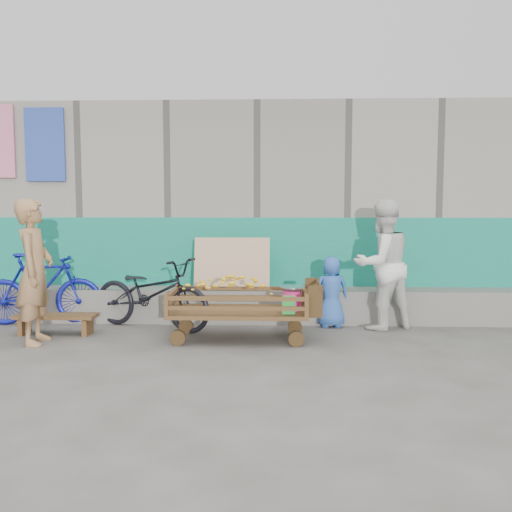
{
  "coord_description": "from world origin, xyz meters",
  "views": [
    {
      "loc": [
        0.91,
        -5.26,
        1.61
      ],
      "look_at": [
        0.66,
        1.2,
        1.0
      ],
      "focal_mm": 40.0,
      "sensor_mm": 36.0,
      "label": 1
    }
  ],
  "objects_px": {
    "vendor_man": "(35,272)",
    "bicycle_blue": "(41,289)",
    "woman": "(382,264)",
    "banana_cart": "(236,297)",
    "bench": "(56,320)",
    "bicycle_dark": "(151,293)",
    "child": "(331,292)"
  },
  "relations": [
    {
      "from": "vendor_man",
      "to": "bicycle_blue",
      "type": "height_order",
      "value": "vendor_man"
    },
    {
      "from": "bicycle_blue",
      "to": "woman",
      "type": "bearing_deg",
      "value": -98.57
    },
    {
      "from": "bicycle_blue",
      "to": "vendor_man",
      "type": "bearing_deg",
      "value": -167.84
    },
    {
      "from": "banana_cart",
      "to": "bench",
      "type": "bearing_deg",
      "value": 175.02
    },
    {
      "from": "bicycle_dark",
      "to": "banana_cart",
      "type": "bearing_deg",
      "value": -92.08
    },
    {
      "from": "vendor_man",
      "to": "child",
      "type": "bearing_deg",
      "value": -79.58
    },
    {
      "from": "child",
      "to": "bicycle_blue",
      "type": "bearing_deg",
      "value": -5.88
    },
    {
      "from": "woman",
      "to": "banana_cart",
      "type": "bearing_deg",
      "value": -4.93
    },
    {
      "from": "bicycle_dark",
      "to": "bicycle_blue",
      "type": "height_order",
      "value": "bicycle_blue"
    },
    {
      "from": "banana_cart",
      "to": "woman",
      "type": "xyz_separation_m",
      "value": [
        1.81,
        0.67,
        0.32
      ]
    },
    {
      "from": "banana_cart",
      "to": "bicycle_dark",
      "type": "height_order",
      "value": "bicycle_dark"
    },
    {
      "from": "banana_cart",
      "to": "bicycle_blue",
      "type": "bearing_deg",
      "value": 164.01
    },
    {
      "from": "child",
      "to": "bicycle_dark",
      "type": "xyz_separation_m",
      "value": [
        -2.3,
        -0.2,
        -0.0
      ]
    },
    {
      "from": "woman",
      "to": "bicycle_blue",
      "type": "height_order",
      "value": "woman"
    },
    {
      "from": "bench",
      "to": "banana_cart",
      "type": "bearing_deg",
      "value": -4.98
    },
    {
      "from": "bench",
      "to": "bicycle_blue",
      "type": "xyz_separation_m",
      "value": [
        -0.4,
        0.56,
        0.29
      ]
    },
    {
      "from": "bench",
      "to": "bicycle_blue",
      "type": "bearing_deg",
      "value": 125.91
    },
    {
      "from": "child",
      "to": "bicycle_blue",
      "type": "height_order",
      "value": "bicycle_blue"
    },
    {
      "from": "banana_cart",
      "to": "child",
      "type": "height_order",
      "value": "child"
    },
    {
      "from": "vendor_man",
      "to": "child",
      "type": "relative_size",
      "value": 1.8
    },
    {
      "from": "vendor_man",
      "to": "bench",
      "type": "bearing_deg",
      "value": -11.82
    },
    {
      "from": "vendor_man",
      "to": "woman",
      "type": "relative_size",
      "value": 1.0
    },
    {
      "from": "banana_cart",
      "to": "child",
      "type": "bearing_deg",
      "value": 32.49
    },
    {
      "from": "bench",
      "to": "bicycle_blue",
      "type": "distance_m",
      "value": 0.75
    },
    {
      "from": "vendor_man",
      "to": "bicycle_dark",
      "type": "relative_size",
      "value": 0.95
    },
    {
      "from": "bicycle_blue",
      "to": "banana_cart",
      "type": "bearing_deg",
      "value": -113.55
    },
    {
      "from": "bicycle_blue",
      "to": "child",
      "type": "bearing_deg",
      "value": -97.57
    },
    {
      "from": "bicycle_dark",
      "to": "bicycle_blue",
      "type": "bearing_deg",
      "value": 106.57
    },
    {
      "from": "banana_cart",
      "to": "bench",
      "type": "height_order",
      "value": "banana_cart"
    },
    {
      "from": "vendor_man",
      "to": "child",
      "type": "distance_m",
      "value": 3.61
    },
    {
      "from": "woman",
      "to": "bicycle_dark",
      "type": "bearing_deg",
      "value": -22.98
    },
    {
      "from": "vendor_man",
      "to": "bicycle_blue",
      "type": "xyz_separation_m",
      "value": [
        -0.36,
        1.0,
        -0.35
      ]
    }
  ]
}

